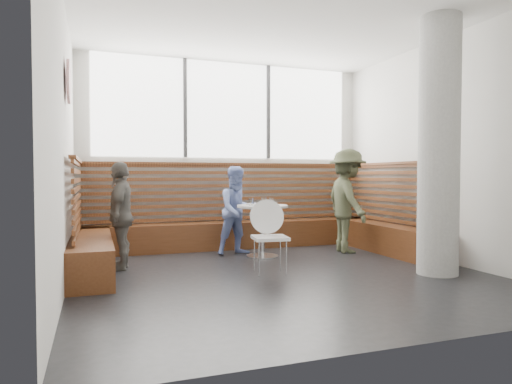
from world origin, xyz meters
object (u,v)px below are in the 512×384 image
object	(u,v)px
adult_man	(347,201)
child_back	(238,210)
cafe_chair	(268,230)
child_left	(121,215)
cafe_table	(262,220)
concrete_column	(439,146)

from	to	relation	value
adult_man	child_back	distance (m)	1.77
cafe_chair	child_left	distance (m)	1.96
cafe_chair	child_back	bearing A→B (deg)	96.60
cafe_chair	adult_man	distance (m)	2.07
cafe_table	child_left	world-z (taller)	child_left
adult_man	child_left	distance (m)	3.52
cafe_table	child_back	size ratio (longest dim) A/B	0.57
concrete_column	child_left	bearing A→B (deg)	156.06
cafe_chair	child_left	xyz separation A→B (m)	(-1.75, 0.87, 0.17)
adult_man	child_back	size ratio (longest dim) A/B	1.21
concrete_column	adult_man	size ratio (longest dim) A/B	1.92
cafe_table	concrete_column	bearing A→B (deg)	-48.18
cafe_chair	adult_man	bearing A→B (deg)	38.64
cafe_table	adult_man	xyz separation A→B (m)	(1.45, -0.04, 0.27)
concrete_column	adult_man	distance (m)	1.98
concrete_column	cafe_chair	size ratio (longest dim) A/B	3.45
cafe_table	cafe_chair	distance (m)	1.12
adult_man	child_left	bearing A→B (deg)	99.44
cafe_table	child_left	size ratio (longest dim) A/B	0.56
concrete_column	child_left	xyz separation A→B (m)	(-3.73, 1.65, -0.89)
cafe_table	cafe_chair	size ratio (longest dim) A/B	0.85
child_back	adult_man	bearing A→B (deg)	-21.40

